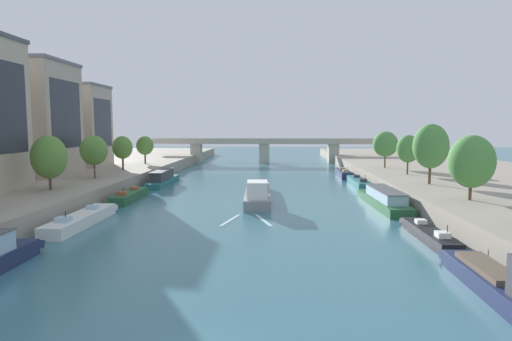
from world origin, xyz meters
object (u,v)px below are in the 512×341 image
moored_boat_right_midway (428,234)px  tree_left_past_mid (94,150)px  tree_left_midway (122,148)px  tree_right_by_lamp (431,146)px  moored_boat_left_near (130,196)px  tree_right_past_mid (408,149)px  tree_left_nearest (49,157)px  tree_right_nearest (472,162)px  barge_midriver (258,193)px  moored_boat_right_lone (384,199)px  bridge_far (264,147)px  moored_boat_right_gap_after (500,282)px  moored_boat_left_lone (163,178)px  tree_right_far (385,144)px  moored_boat_left_downstream (82,219)px  tree_left_second (145,146)px  moored_boat_right_near (344,174)px  moored_boat_right_far (359,183)px

moored_boat_right_midway → tree_left_past_mid: 48.98m
tree_left_midway → tree_right_by_lamp: bearing=-19.6°
moored_boat_left_near → tree_right_past_mid: tree_right_past_mid is taller
tree_left_midway → moored_boat_left_near: bearing=-68.1°
tree_left_nearest → tree_right_nearest: 49.23m
barge_midriver → moored_boat_right_lone: bearing=-15.3°
moored_boat_left_near → moored_boat_right_lone: size_ratio=0.67×
moored_boat_left_near → bridge_far: 65.32m
barge_midriver → moored_boat_right_lone: 16.87m
tree_right_nearest → tree_right_by_lamp: size_ratio=0.85×
tree_right_by_lamp → barge_midriver: bearing=-178.8°
moored_boat_right_gap_after → tree_left_past_mid: size_ratio=1.89×
moored_boat_left_lone → tree_right_past_mid: (41.67, -2.51, 5.43)m
moored_boat_left_near → moored_boat_right_lone: 34.15m
tree_left_nearest → tree_right_far: bearing=32.7°
moored_boat_left_downstream → tree_left_second: bearing=99.2°
bridge_far → moored_boat_right_near: bearing=-63.2°
moored_boat_left_downstream → tree_left_midway: tree_left_midway is taller
moored_boat_right_near → tree_left_past_mid: (-41.35, -23.31, 5.89)m
barge_midriver → moored_boat_right_far: barge_midriver is taller
moored_boat_right_lone → moored_boat_right_gap_after: bearing=-90.7°
barge_midriver → moored_boat_left_downstream: bearing=-137.4°
tree_left_midway → tree_left_second: bearing=89.5°
moored_boat_right_far → moored_boat_right_near: bearing=91.7°
moored_boat_left_lone → moored_boat_right_near: bearing=21.0°
tree_left_past_mid → moored_boat_right_far: bearing=12.7°
tree_right_by_lamp → tree_left_second: bearing=148.0°
moored_boat_right_lone → tree_left_midway: bearing=151.8°
tree_right_by_lamp → tree_left_past_mid: bearing=174.9°
moored_boat_right_gap_after → moored_boat_right_midway: size_ratio=1.08×
moored_boat_right_gap_after → barge_midriver: bearing=115.1°
moored_boat_right_midway → tree_left_past_mid: tree_left_past_mid is taller
moored_boat_left_near → moored_boat_right_midway: moored_boat_left_near is taller
tree_right_by_lamp → tree_right_past_mid: size_ratio=1.27×
moored_boat_left_near → moored_boat_right_midway: (34.08, -19.30, -0.11)m
barge_midriver → moored_boat_right_lone: size_ratio=1.20×
moored_boat_right_gap_after → tree_left_past_mid: (-41.01, 38.80, 5.61)m
tree_right_by_lamp → moored_boat_right_near: bearing=104.9°
tree_left_midway → tree_right_past_mid: (49.67, -5.16, 0.14)m
tree_right_past_mid → moored_boat_left_downstream: bearing=-145.4°
tree_left_past_mid → tree_right_by_lamp: bearing=-5.1°
moored_boat_left_near → moored_boat_right_midway: 39.17m
moored_boat_right_gap_after → tree_left_midway: (-41.28, 51.85, 5.39)m
moored_boat_right_near → tree_right_far: (7.17, -4.02, 6.14)m
tree_right_nearest → moored_boat_left_lone: bearing=145.7°
moored_boat_left_lone → moored_boat_left_near: bearing=-91.2°
moored_boat_left_downstream → tree_left_midway: 35.43m
tree_left_nearest → tree_left_midway: size_ratio=1.11×
tree_left_nearest → bridge_far: bearing=70.2°
barge_midriver → tree_right_by_lamp: size_ratio=2.45×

